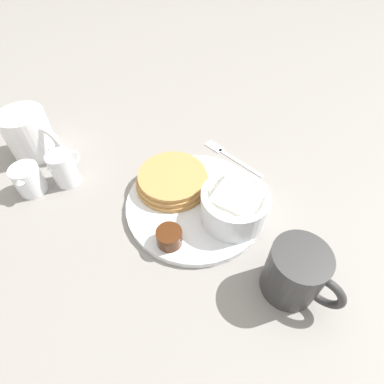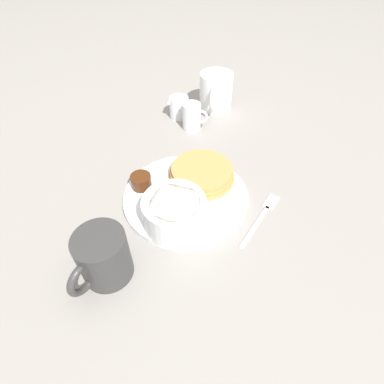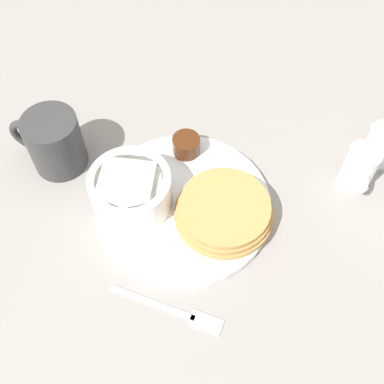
% 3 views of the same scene
% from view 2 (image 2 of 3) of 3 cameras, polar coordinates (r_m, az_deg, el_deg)
% --- Properties ---
extents(ground_plane, '(4.00, 4.00, 0.00)m').
position_cam_2_polar(ground_plane, '(0.59, -1.18, -1.35)').
color(ground_plane, gray).
extents(plate, '(0.24, 0.24, 0.01)m').
position_cam_2_polar(plate, '(0.59, -1.18, -0.95)').
color(plate, white).
rests_on(plate, ground_plane).
extents(pancake_stack, '(0.13, 0.13, 0.03)m').
position_cam_2_polar(pancake_stack, '(0.61, 1.86, 3.61)').
color(pancake_stack, '#B78447').
rests_on(pancake_stack, plate).
extents(bowl, '(0.11, 0.11, 0.06)m').
position_cam_2_polar(bowl, '(0.52, -3.39, -3.66)').
color(bowl, white).
rests_on(bowl, plate).
extents(syrup_cup, '(0.04, 0.04, 0.03)m').
position_cam_2_polar(syrup_cup, '(0.60, -9.66, 2.03)').
color(syrup_cup, '#47230F').
rests_on(syrup_cup, plate).
extents(butter_ramekin, '(0.05, 0.05, 0.04)m').
position_cam_2_polar(butter_ramekin, '(0.52, -5.38, -5.75)').
color(butter_ramekin, white).
rests_on(butter_ramekin, plate).
extents(coffee_mug, '(0.08, 0.11, 0.09)m').
position_cam_2_polar(coffee_mug, '(0.48, -16.64, -11.87)').
color(coffee_mug, '#333333').
rests_on(coffee_mug, ground_plane).
extents(creamer_pitcher_near, '(0.07, 0.05, 0.07)m').
position_cam_2_polar(creamer_pitcher_near, '(0.77, -0.02, 14.26)').
color(creamer_pitcher_near, white).
rests_on(creamer_pitcher_near, ground_plane).
extents(creamer_pitcher_far, '(0.05, 0.06, 0.06)m').
position_cam_2_polar(creamer_pitcher_far, '(0.82, -2.44, 15.85)').
color(creamer_pitcher_far, white).
rests_on(creamer_pitcher_far, ground_plane).
extents(fork, '(0.04, 0.15, 0.00)m').
position_cam_2_polar(fork, '(0.58, 13.46, -3.95)').
color(fork, silver).
rests_on(fork, ground_plane).
extents(second_mug, '(0.09, 0.11, 0.09)m').
position_cam_2_polar(second_mug, '(0.85, 4.53, 18.52)').
color(second_mug, white).
rests_on(second_mug, ground_plane).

